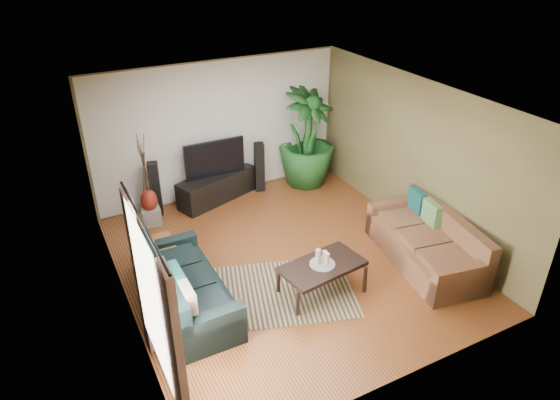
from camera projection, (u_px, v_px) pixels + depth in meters
floor at (286, 262)px, 8.13m from camera, size 5.50×5.50×0.00m
ceiling at (287, 101)px, 6.83m from camera, size 5.50×5.50×0.00m
wall_back at (219, 130)px, 9.63m from camera, size 5.00×0.00×5.00m
wall_front at (406, 293)px, 5.34m from camera, size 5.00×0.00×5.00m
wall_left at (116, 229)px, 6.48m from camera, size 0.00×5.50×5.50m
wall_right at (416, 157)px, 8.49m from camera, size 0.00×5.50×5.50m
backwall_panel at (220, 130)px, 9.62m from camera, size 4.90×0.00×4.90m
window_pane at (149, 296)px, 5.22m from camera, size 0.00×1.80×1.80m
curtain_near at (177, 361)px, 4.77m from camera, size 0.08×0.35×2.20m
curtain_far at (139, 275)px, 5.94m from camera, size 0.08×0.35×2.20m
curtain_rod at (142, 222)px, 4.80m from camera, size 0.03×1.90×0.03m
sofa_left at (188, 283)px, 6.97m from camera, size 0.89×2.06×0.85m
sofa_right at (425, 239)px, 7.94m from camera, size 1.34×2.31×0.85m
area_rug at (282, 291)px, 7.46m from camera, size 2.48×2.08×0.01m
coffee_table at (322, 278)px, 7.35m from camera, size 1.30×0.82×0.50m
candle_tray at (322, 264)px, 7.22m from camera, size 0.38×0.38×0.02m
candle_tall at (318, 257)px, 7.16m from camera, size 0.08×0.08×0.24m
candle_mid at (327, 259)px, 7.16m from camera, size 0.08×0.08×0.19m
candle_short at (325, 256)px, 7.26m from camera, size 0.08×0.08×0.15m
tv_stand at (217, 187)px, 9.86m from camera, size 1.70×1.00×0.54m
television at (215, 158)px, 9.56m from camera, size 1.20×0.07×0.71m
speaker_left at (155, 189)px, 9.26m from camera, size 0.24×0.25×1.05m
speaker_right at (259, 167)px, 10.12m from camera, size 0.23×0.25×1.03m
potted_plant at (307, 138)px, 10.18m from camera, size 1.50×1.50×2.03m
plant_pot at (306, 176)px, 10.59m from camera, size 0.38×0.38×0.29m
pedestal at (151, 216)px, 9.10m from camera, size 0.36×0.36×0.33m
vase at (149, 201)px, 8.95m from camera, size 0.30×0.30×0.42m
side_table at (159, 256)px, 7.82m from camera, size 0.52×0.52×0.52m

